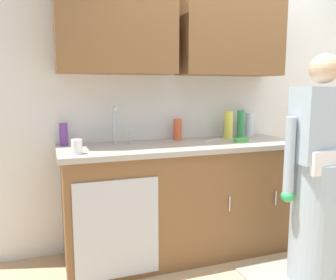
{
  "coord_description": "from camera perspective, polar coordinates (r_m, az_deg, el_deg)",
  "views": [
    {
      "loc": [
        -1.57,
        -1.9,
        1.39
      ],
      "look_at": [
        -0.72,
        0.55,
        1.0
      ],
      "focal_mm": 36.91,
      "sensor_mm": 36.0,
      "label": 1
    }
  ],
  "objects": [
    {
      "name": "bottle_water_tall",
      "position": [
        3.17,
        9.95,
        2.51
      ],
      "size": [
        0.08,
        0.08,
        0.25
      ],
      "primitive_type": "cylinder",
      "color": "#D8D14C",
      "rests_on": "countertop"
    },
    {
      "name": "sponge",
      "position": [
        2.99,
        11.95,
        0.01
      ],
      "size": [
        0.11,
        0.07,
        0.03
      ],
      "primitive_type": "cube",
      "color": "#4CBF4C",
      "rests_on": "countertop"
    },
    {
      "name": "floor_mat",
      "position": [
        2.94,
        20.7,
        -20.15
      ],
      "size": [
        0.8,
        0.5,
        0.01
      ],
      "primitive_type": "cube",
      "color": "gray",
      "rests_on": "ground"
    },
    {
      "name": "bottle_cleaner_spray",
      "position": [
        3.34,
        13.24,
        2.51
      ],
      "size": [
        0.08,
        0.08,
        0.22
      ],
      "primitive_type": "cylinder",
      "color": "silver",
      "rests_on": "countertop"
    },
    {
      "name": "counter_cabinet",
      "position": [
        2.94,
        2.15,
        -10.09
      ],
      "size": [
        1.9,
        0.62,
        0.9
      ],
      "color": "brown",
      "rests_on": "ground"
    },
    {
      "name": "knife_on_counter",
      "position": [
        3.04,
        7.44,
        0.03
      ],
      "size": [
        0.22,
        0.14,
        0.01
      ],
      "primitive_type": "cube",
      "rotation": [
        0.0,
        0.0,
        0.51
      ],
      "color": "silver",
      "rests_on": "countertop"
    },
    {
      "name": "bottle_water_short",
      "position": [
        3.03,
        1.6,
        1.76
      ],
      "size": [
        0.07,
        0.07,
        0.18
      ],
      "primitive_type": "cylinder",
      "color": "#E05933",
      "rests_on": "countertop"
    },
    {
      "name": "person_at_sink",
      "position": [
        2.68,
        23.33,
        -7.25
      ],
      "size": [
        0.55,
        0.34,
        1.62
      ],
      "color": "white",
      "rests_on": "ground"
    },
    {
      "name": "countertop",
      "position": [
        2.83,
        2.25,
        -1.01
      ],
      "size": [
        1.96,
        0.66,
        0.04
      ],
      "primitive_type": "cube",
      "color": "#A8A093",
      "rests_on": "counter_cabinet"
    },
    {
      "name": "sink",
      "position": [
        2.7,
        -7.48,
        -1.43
      ],
      "size": [
        0.5,
        0.36,
        0.35
      ],
      "color": "#B7BABF",
      "rests_on": "counter_cabinet"
    },
    {
      "name": "cup_by_sink",
      "position": [
        2.46,
        -14.84,
        -1.07
      ],
      "size": [
        0.08,
        0.08,
        0.1
      ],
      "primitive_type": "cylinder",
      "color": "white",
      "rests_on": "countertop"
    },
    {
      "name": "bottle_soap",
      "position": [
        2.84,
        -16.86,
        0.89
      ],
      "size": [
        0.06,
        0.06,
        0.18
      ],
      "primitive_type": "cylinder",
      "color": "#66388C",
      "rests_on": "countertop"
    },
    {
      "name": "bottle_dish_liquid",
      "position": [
        3.24,
        11.89,
        2.62
      ],
      "size": [
        0.06,
        0.06,
        0.25
      ],
      "primitive_type": "cylinder",
      "color": "#2D8C4C",
      "rests_on": "countertop"
    },
    {
      "name": "kitchen_wall_with_uppers",
      "position": [
        3.23,
        7.29,
        10.01
      ],
      "size": [
        4.8,
        0.44,
        2.7
      ],
      "color": "silver",
      "rests_on": "ground"
    }
  ]
}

